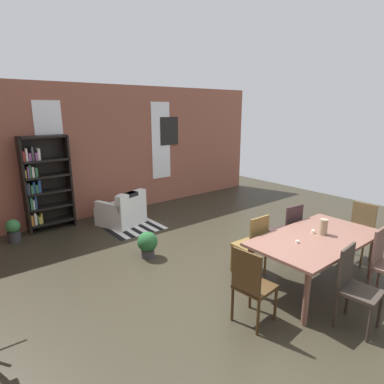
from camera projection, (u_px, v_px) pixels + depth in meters
ground_plane at (250, 284)px, 4.65m from camera, size 11.25×11.25×0.00m
back_wall_brick at (111, 151)px, 7.58m from camera, size 8.79×0.12×3.00m
window_pane_0 at (51, 149)px, 6.66m from camera, size 0.55×0.02×1.95m
window_pane_1 at (161, 141)px, 8.32m from camera, size 0.55×0.02×1.95m
dining_table at (316, 242)px, 4.46m from camera, size 1.95×1.05×0.74m
vase_on_table at (323, 227)px, 4.51m from camera, size 0.11×0.11×0.22m
tealight_candle_0 at (313, 232)px, 4.57m from camera, size 0.04×0.04×0.05m
tealight_candle_1 at (297, 242)px, 4.24m from camera, size 0.04×0.04×0.03m
dining_chair_head_left at (251, 284)px, 3.67m from camera, size 0.44×0.44×0.95m
dining_chair_near_left at (354, 285)px, 3.66m from camera, size 0.44×0.44×0.95m
dining_chair_far_right at (288, 230)px, 5.33m from camera, size 0.44×0.44×0.95m
dining_chair_far_left at (253, 243)px, 4.80m from camera, size 0.41×0.41×0.95m
dining_chair_head_right at (359, 230)px, 5.32m from camera, size 0.41×0.41×0.95m
bookshelf_tall at (43, 183)px, 6.52m from camera, size 0.92×0.32×1.94m
armchair_white at (122, 212)px, 7.00m from camera, size 1.02×1.02×0.75m
potted_plant_by_shelf at (13, 230)px, 6.07m from camera, size 0.26×0.26×0.44m
potted_plant_corner at (148, 243)px, 5.44m from camera, size 0.34×0.34×0.45m
striped_rug at (136, 228)px, 6.80m from camera, size 1.10×0.85×0.01m
framed_picture at (169, 131)px, 8.41m from camera, size 0.56×0.03×0.72m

